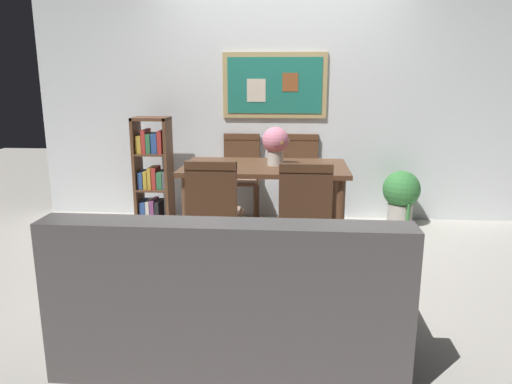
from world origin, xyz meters
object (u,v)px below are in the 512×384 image
Objects in this scene: dining_table at (265,176)px; dining_chair_near_right at (305,211)px; dining_chair_near_left at (214,208)px; bookshelf at (153,173)px; flower_vase at (276,143)px; dining_chair_far_right at (300,171)px; leather_couch at (231,301)px; tv_remote at (297,166)px; dining_chair_far_left at (241,170)px; potted_ivy at (401,195)px.

dining_chair_near_right is (0.34, -0.80, -0.09)m from dining_table.
dining_chair_near_left is 0.82× the size of bookshelf.
bookshelf is 3.23× the size of flower_vase.
dining_chair_far_right reaches higher than dining_table.
dining_chair_far_right is at bearing 81.49° from leather_couch.
dining_chair_near_left reaches higher than leather_couch.
tv_remote is (-0.06, 0.71, 0.20)m from dining_chair_near_right.
dining_chair_far_left is at bearing 12.60° from bookshelf.
dining_table is at bearing -154.90° from potted_ivy.
dining_chair_near_right is at bearing -41.17° from bookshelf.
dining_chair_near_left is at bearing -140.78° from potted_ivy.
dining_chair_far_left is at bearing 88.31° from dining_chair_near_left.
flower_vase is (-0.25, 0.82, 0.39)m from dining_chair_near_right.
bookshelf reaches higher than dining_chair_near_left.
flower_vase is (0.44, 0.77, 0.39)m from dining_chair_near_left.
tv_remote reaches higher than dining_table.
dining_chair_far_left is 1.00× the size of dining_chair_near_right.
dining_chair_near_left is at bearing 176.23° from dining_chair_near_right.
dining_chair_near_right is 1.57× the size of potted_ivy.
dining_chair_near_right is 0.94m from flower_vase.
dining_chair_near_left is 1.57× the size of potted_ivy.
leather_couch is (0.27, -1.09, -0.23)m from dining_chair_near_left.
dining_chair_far_right is at bearing 67.14° from dining_table.
dining_chair_near_right is (0.69, -0.05, 0.00)m from dining_chair_near_left.
dining_chair_near_right is at bearing -67.29° from dining_chair_far_left.
tv_remote is (1.47, -0.63, 0.21)m from bookshelf.
dining_table is 1.61× the size of dining_chair_near_right.
potted_ivy is at bearing 54.81° from dining_chair_near_right.
dining_chair_near_left and dining_chair_far_right have the same top height.
bookshelf reaches higher than tv_remote.
dining_table reaches higher than potted_ivy.
leather_couch is 1.84m from tv_remote.
flower_vase reaches higher than leather_couch.
dining_chair_near_left is at bearing -133.49° from tv_remote.
dining_chair_near_left is 1.55m from bookshelf.
dining_chair_near_right is at bearing -3.77° from dining_chair_near_left.
dining_chair_far_right is at bearing 1.39° from dining_chair_far_left.
potted_ivy is (1.65, -0.11, -0.21)m from dining_chair_far_left.
dining_chair_far_right is 0.82× the size of bookshelf.
dining_table is 4.28× the size of flower_vase.
dining_chair_near_left is at bearing -91.69° from dining_chair_far_left.
dining_chair_far_left is at bearing 95.07° from leather_couch.
dining_chair_near_left is at bearing -119.44° from flower_vase.
dining_chair_near_left is at bearing -114.56° from dining_table.
dining_chair_far_right is 0.51× the size of leather_couch.
dining_chair_far_left and dining_chair_near_left have the same top height.
tv_remote is at bearing 94.89° from dining_chair_near_right.
dining_chair_near_left is at bearing 104.05° from leather_couch.
bookshelf is 6.84× the size of tv_remote.
dining_chair_far_left is 1.04m from tv_remote.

